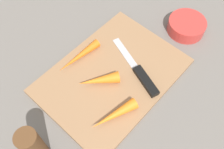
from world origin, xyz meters
TOP-DOWN VIEW (x-y plane):
  - ground_plane at (0.00, 0.00)m, footprint 1.40×1.40m
  - cutting_board at (0.00, 0.00)m, footprint 0.36×0.26m
  - knife at (0.04, -0.06)m, footprint 0.08×0.20m
  - carrot_shortest at (-0.04, 0.01)m, footprint 0.10×0.08m
  - carrot_longest at (-0.02, 0.10)m, footprint 0.13×0.03m
  - carrot_medium at (-0.08, -0.08)m, footprint 0.12×0.06m
  - small_bowl at (0.26, -0.05)m, footprint 0.11×0.11m
  - pepper_grinder at (-0.25, -0.02)m, footprint 0.04×0.04m

SIDE VIEW (x-z plane):
  - ground_plane at x=0.00m, z-range 0.00..0.00m
  - cutting_board at x=0.00m, z-range 0.00..0.01m
  - knife at x=0.04m, z-range 0.01..0.02m
  - small_bowl at x=0.26m, z-range 0.00..0.04m
  - carrot_longest at x=-0.02m, z-range 0.01..0.03m
  - carrot_medium at x=-0.08m, z-range 0.01..0.04m
  - carrot_shortest at x=-0.04m, z-range 0.01..0.04m
  - pepper_grinder at x=-0.25m, z-range 0.00..0.13m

